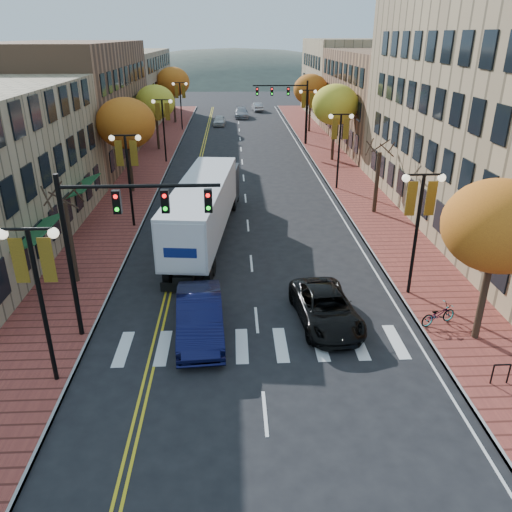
{
  "coord_description": "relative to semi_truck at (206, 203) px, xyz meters",
  "views": [
    {
      "loc": [
        -0.92,
        -15.12,
        11.67
      ],
      "look_at": [
        0.07,
        6.06,
        2.2
      ],
      "focal_mm": 35.0,
      "sensor_mm": 36.0,
      "label": 1
    }
  ],
  "objects": [
    {
      "name": "traffic_mast_near",
      "position": [
        -2.89,
        -10.89,
        2.63
      ],
      "size": [
        6.1,
        0.35,
        7.0
      ],
      "color": "black",
      "rests_on": "ground"
    },
    {
      "name": "lamp_right_c",
      "position": [
        10.09,
        28.11,
        2.0
      ],
      "size": [
        1.96,
        0.36,
        6.05
      ],
      "color": "black",
      "rests_on": "ground"
    },
    {
      "name": "lamp_right_a",
      "position": [
        10.09,
        -7.89,
        2.0
      ],
      "size": [
        1.96,
        0.36,
        6.05
      ],
      "color": "black",
      "rests_on": "ground"
    },
    {
      "name": "sidewalk_right",
      "position": [
        11.59,
        18.61,
        -2.22
      ],
      "size": [
        4.0,
        85.0,
        0.15
      ],
      "primitive_type": "cube",
      "color": "brown",
      "rests_on": "ground"
    },
    {
      "name": "tree_right_d",
      "position": [
        11.59,
        36.11,
        3.0
      ],
      "size": [
        4.35,
        4.35,
        7.0
      ],
      "color": "#382619",
      "rests_on": "sidewalk_right"
    },
    {
      "name": "ground",
      "position": [
        2.59,
        -13.89,
        -2.29
      ],
      "size": [
        200.0,
        200.0,
        0.0
      ],
      "primitive_type": "plane",
      "color": "black",
      "rests_on": "ground"
    },
    {
      "name": "tree_left_b",
      "position": [
        -6.41,
        10.11,
        3.15
      ],
      "size": [
        4.48,
        4.48,
        7.21
      ],
      "color": "#382619",
      "rests_on": "sidewalk_left"
    },
    {
      "name": "bicycle",
      "position": [
        10.39,
        -10.82,
        -1.68
      ],
      "size": [
        1.85,
        1.19,
        0.92
      ],
      "primitive_type": "imported",
      "rotation": [
        0.0,
        0.0,
        1.93
      ],
      "color": "gray",
      "rests_on": "sidewalk_right"
    },
    {
      "name": "building_right_mid",
      "position": [
        21.09,
        28.11,
        2.71
      ],
      "size": [
        15.0,
        24.0,
        10.0
      ],
      "primitive_type": "cube",
      "color": "brown",
      "rests_on": "ground"
    },
    {
      "name": "tree_left_c",
      "position": [
        -6.41,
        26.11,
        2.76
      ],
      "size": [
        4.16,
        4.16,
        6.69
      ],
      "color": "#382619",
      "rests_on": "sidewalk_left"
    },
    {
      "name": "lamp_left_a",
      "position": [
        -4.91,
        -13.89,
        2.0
      ],
      "size": [
        1.96,
        0.36,
        6.05
      ],
      "color": "black",
      "rests_on": "ground"
    },
    {
      "name": "car_far_oncoming",
      "position": [
        5.86,
        55.78,
        -1.62
      ],
      "size": [
        1.86,
        4.24,
        1.35
      ],
      "primitive_type": "imported",
      "rotation": [
        0.0,
        0.0,
        3.25
      ],
      "color": "#B4B3BB",
      "rests_on": "ground"
    },
    {
      "name": "lamp_left_d",
      "position": [
        -4.91,
        38.11,
        2.0
      ],
      "size": [
        1.96,
        0.36,
        6.05
      ],
      "color": "black",
      "rests_on": "ground"
    },
    {
      "name": "building_left_mid",
      "position": [
        -14.41,
        22.11,
        3.21
      ],
      "size": [
        12.0,
        24.0,
        11.0
      ],
      "primitive_type": "cube",
      "color": "brown",
      "rests_on": "ground"
    },
    {
      "name": "tree_left_a",
      "position": [
        -6.41,
        -5.89,
        -0.04
      ],
      "size": [
        0.28,
        0.28,
        4.2
      ],
      "color": "#382619",
      "rests_on": "sidewalk_left"
    },
    {
      "name": "tree_right_c",
      "position": [
        11.59,
        20.11,
        3.15
      ],
      "size": [
        4.48,
        4.48,
        7.21
      ],
      "color": "#382619",
      "rests_on": "sidewalk_right"
    },
    {
      "name": "lamp_left_b",
      "position": [
        -4.91,
        2.11,
        2.0
      ],
      "size": [
        1.96,
        0.36,
        6.05
      ],
      "color": "black",
      "rests_on": "ground"
    },
    {
      "name": "tree_right_a",
      "position": [
        11.59,
        -11.89,
        2.76
      ],
      "size": [
        4.16,
        4.16,
        6.69
      ],
      "color": "#382619",
      "rests_on": "sidewalk_right"
    },
    {
      "name": "building_left_far",
      "position": [
        -14.41,
        47.11,
        2.46
      ],
      "size": [
        12.0,
        26.0,
        9.5
      ],
      "primitive_type": "cube",
      "color": "#9E8966",
      "rests_on": "ground"
    },
    {
      "name": "sidewalk_left",
      "position": [
        -6.41,
        18.61,
        -2.22
      ],
      "size": [
        4.0,
        85.0,
        0.15
      ],
      "primitive_type": "cube",
      "color": "brown",
      "rests_on": "ground"
    },
    {
      "name": "traffic_mast_far",
      "position": [
        8.07,
        28.11,
        2.63
      ],
      "size": [
        6.1,
        0.34,
        7.0
      ],
      "color": "black",
      "rests_on": "ground"
    },
    {
      "name": "semi_truck",
      "position": [
        0.0,
        0.0,
        0.0
      ],
      "size": [
        4.25,
        15.88,
        3.92
      ],
      "rotation": [
        0.0,
        0.0,
        -0.11
      ],
      "color": "black",
      "rests_on": "ground"
    },
    {
      "name": "car_far_white",
      "position": [
        -0.11,
        41.98,
        -1.63
      ],
      "size": [
        1.75,
        3.97,
        1.33
      ],
      "primitive_type": "imported",
      "rotation": [
        0.0,
        0.0,
        -0.05
      ],
      "color": "silver",
      "rests_on": "ground"
    },
    {
      "name": "black_suv",
      "position": [
        5.61,
        -10.25,
        -1.57
      ],
      "size": [
        2.91,
        5.43,
        1.45
      ],
      "primitive_type": "imported",
      "rotation": [
        0.0,
        0.0,
        0.1
      ],
      "color": "black",
      "rests_on": "ground"
    },
    {
      "name": "navy_sedan",
      "position": [
        0.17,
        -10.98,
        -1.41
      ],
      "size": [
        2.24,
        5.47,
        1.76
      ],
      "primitive_type": "imported",
      "rotation": [
        0.0,
        0.0,
        0.07
      ],
      "color": "black",
      "rests_on": "ground"
    },
    {
      "name": "lamp_right_b",
      "position": [
        10.09,
        10.11,
        2.0
      ],
      "size": [
        1.96,
        0.36,
        6.05
      ],
      "color": "black",
      "rests_on": "ground"
    },
    {
      "name": "car_far_silver",
      "position": [
        3.09,
        48.85,
        -1.56
      ],
      "size": [
        2.06,
        5.03,
        1.46
      ],
      "primitive_type": "imported",
      "rotation": [
        0.0,
        0.0,
        0.0
      ],
      "color": "#93939A",
      "rests_on": "ground"
    },
    {
      "name": "tree_right_b",
      "position": [
        11.59,
        4.11,
        -0.04
      ],
      "size": [
        0.28,
        0.28,
        4.2
      ],
      "color": "#382619",
      "rests_on": "sidewalk_right"
    },
    {
      "name": "building_right_far",
      "position": [
        21.09,
        50.11,
        3.21
      ],
      "size": [
        15.0,
        20.0,
        11.0
      ],
      "primitive_type": "cube",
      "color": "#9E8966",
      "rests_on": "ground"
    },
    {
      "name": "tree_left_d",
      "position": [
        -6.41,
        44.11,
        3.31
      ],
      "size": [
        4.61,
        4.61,
        7.42
      ],
      "color": "#382619",
      "rests_on": "sidewalk_left"
    },
    {
      "name": "lamp_left_c",
      "position": [
        -4.91,
        20.11,
        2.0
      ],
      "size": [
        1.96,
        0.36,
        6.05
      ],
      "color": "black",
      "rests_on": "ground"
    }
  ]
}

